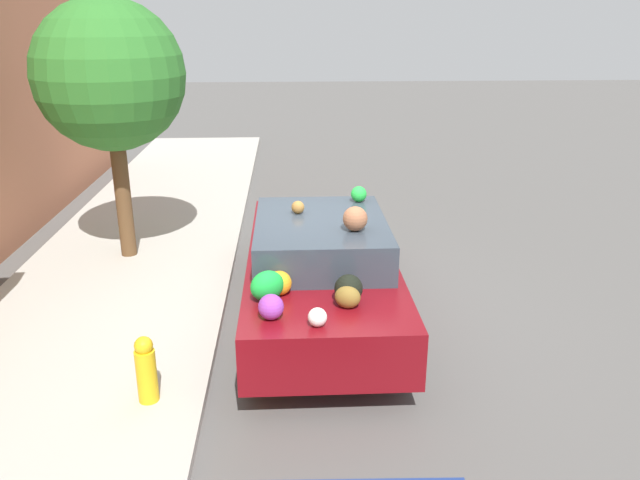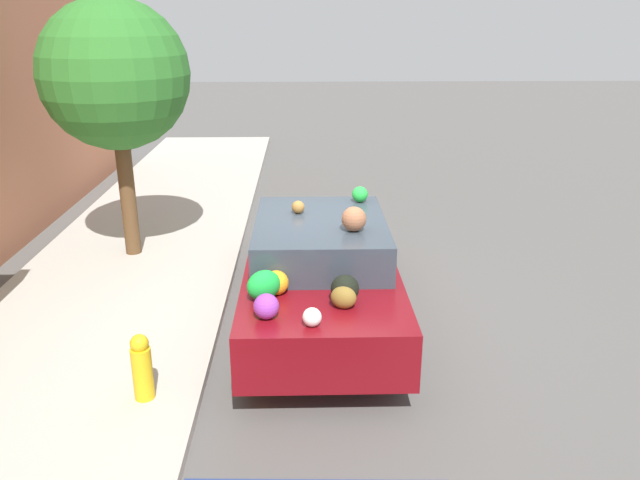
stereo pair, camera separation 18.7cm
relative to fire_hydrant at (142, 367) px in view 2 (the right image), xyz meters
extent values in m
plane|color=#565451|center=(1.99, -1.64, -0.46)|extent=(60.00, 60.00, 0.00)
cube|color=#B2ADA3|center=(1.99, 1.06, -0.40)|extent=(24.00, 3.20, 0.12)
cylinder|color=brown|center=(4.05, 1.14, 0.66)|extent=(0.24, 0.24, 2.01)
sphere|color=#2D7228|center=(4.05, 1.14, 2.43)|extent=(2.19, 2.19, 2.19)
cylinder|color=gold|center=(0.00, 0.00, -0.07)|extent=(0.20, 0.20, 0.55)
sphere|color=gold|center=(0.00, 0.00, 0.26)|extent=(0.18, 0.18, 0.18)
cube|color=maroon|center=(1.99, -1.80, 0.14)|extent=(4.53, 1.80, 0.62)
cube|color=#333D47|center=(1.81, -1.80, 0.68)|extent=(2.04, 1.58, 0.47)
cylinder|color=black|center=(3.39, -0.97, -0.17)|extent=(0.59, 0.18, 0.59)
cylinder|color=black|center=(3.40, -2.62, -0.17)|extent=(0.59, 0.18, 0.59)
cylinder|color=black|center=(0.59, -0.98, -0.17)|extent=(0.59, 0.18, 0.59)
cylinder|color=black|center=(0.59, -2.63, -0.17)|extent=(0.59, 0.18, 0.59)
sphere|color=gold|center=(0.70, -1.30, 0.58)|extent=(0.31, 0.31, 0.26)
sphere|color=purple|center=(0.15, -1.23, 0.57)|extent=(0.26, 0.26, 0.25)
ellipsoid|color=red|center=(2.90, -1.45, 0.52)|extent=(0.30, 0.30, 0.15)
ellipsoid|color=black|center=(3.40, -1.18, 0.58)|extent=(0.39, 0.39, 0.26)
sphere|color=#965C3E|center=(1.40, -2.17, 1.05)|extent=(0.35, 0.35, 0.29)
sphere|color=black|center=(0.49, -2.02, 0.59)|extent=(0.40, 0.40, 0.30)
ellipsoid|color=green|center=(0.57, -1.18, 0.61)|extent=(0.42, 0.46, 0.32)
sphere|color=green|center=(2.56, -2.34, 1.02)|extent=(0.22, 0.22, 0.21)
sphere|color=olive|center=(2.08, -1.53, 0.99)|extent=(0.17, 0.17, 0.16)
ellipsoid|color=olive|center=(0.35, -1.99, 0.56)|extent=(0.29, 0.32, 0.23)
sphere|color=green|center=(2.99, -1.82, 0.60)|extent=(0.33, 0.33, 0.31)
sphere|color=white|center=(-0.03, -1.67, 0.54)|extent=(0.22, 0.22, 0.18)
camera|label=1|loc=(-5.35, -1.42, 3.26)|focal=35.00mm
camera|label=2|loc=(-5.36, -1.61, 3.26)|focal=35.00mm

